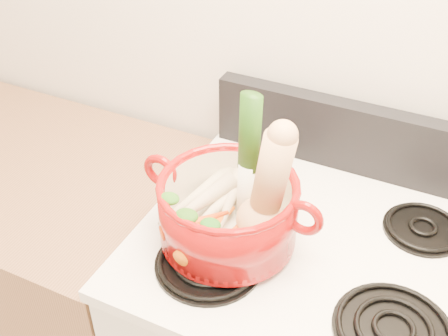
% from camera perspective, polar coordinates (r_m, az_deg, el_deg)
% --- Properties ---
extents(wall_back, '(3.50, 0.02, 2.60)m').
position_cam_1_polar(wall_back, '(1.34, 16.08, 13.14)').
color(wall_back, silver).
rests_on(wall_back, floor).
extents(cooktop, '(0.78, 0.67, 0.03)m').
position_cam_1_polar(cooktop, '(1.25, 9.71, -8.13)').
color(cooktop, white).
rests_on(cooktop, stove_body).
extents(control_backsplash, '(0.76, 0.05, 0.18)m').
position_cam_1_polar(control_backsplash, '(1.42, 13.89, 2.81)').
color(control_backsplash, black).
rests_on(control_backsplash, cooktop).
extents(counter_left, '(1.36, 0.65, 0.90)m').
position_cam_1_polar(counter_left, '(2.05, -21.82, -7.99)').
color(counter_left, brown).
rests_on(counter_left, floor).
extents(burner_front_left, '(0.22, 0.22, 0.02)m').
position_cam_1_polar(burner_front_left, '(1.17, -1.58, -9.54)').
color(burner_front_left, black).
rests_on(burner_front_left, cooktop).
extents(burner_front_right, '(0.22, 0.22, 0.02)m').
position_cam_1_polar(burner_front_right, '(1.11, 16.85, -15.35)').
color(burner_front_right, black).
rests_on(burner_front_right, cooktop).
extents(burner_back_left, '(0.17, 0.17, 0.02)m').
position_cam_1_polar(burner_back_left, '(1.38, 4.12, -1.34)').
color(burner_back_left, black).
rests_on(burner_back_left, cooktop).
extents(burner_back_right, '(0.17, 0.17, 0.02)m').
position_cam_1_polar(burner_back_right, '(1.32, 19.57, -5.71)').
color(burner_back_right, black).
rests_on(burner_back_right, cooktop).
extents(dutch_oven, '(0.30, 0.30, 0.14)m').
position_cam_1_polar(dutch_oven, '(1.17, 0.43, -4.39)').
color(dutch_oven, maroon).
rests_on(dutch_oven, burner_front_left).
extents(pot_handle_left, '(0.08, 0.02, 0.08)m').
position_cam_1_polar(pot_handle_left, '(1.20, -6.49, -0.27)').
color(pot_handle_left, maroon).
rests_on(pot_handle_left, dutch_oven).
extents(pot_handle_right, '(0.08, 0.02, 0.08)m').
position_cam_1_polar(pot_handle_right, '(1.09, 8.12, -5.05)').
color(pot_handle_right, maroon).
rests_on(pot_handle_right, dutch_oven).
extents(squash, '(0.18, 0.16, 0.28)m').
position_cam_1_polar(squash, '(1.08, 4.31, -2.12)').
color(squash, tan).
rests_on(squash, dutch_oven).
extents(leek, '(0.06, 0.06, 0.31)m').
position_cam_1_polar(leek, '(1.12, 2.51, 0.97)').
color(leek, white).
rests_on(leek, dutch_oven).
extents(ginger, '(0.09, 0.08, 0.04)m').
position_cam_1_polar(ginger, '(1.25, 2.40, -2.40)').
color(ginger, tan).
rests_on(ginger, dutch_oven).
extents(parsnip_0, '(0.10, 0.24, 0.07)m').
position_cam_1_polar(parsnip_0, '(1.21, -0.40, -3.61)').
color(parsnip_0, '#F0E9C3').
rests_on(parsnip_0, dutch_oven).
extents(parsnip_1, '(0.12, 0.23, 0.07)m').
position_cam_1_polar(parsnip_1, '(1.23, -2.67, -2.68)').
color(parsnip_1, beige).
rests_on(parsnip_1, dutch_oven).
extents(parsnip_2, '(0.08, 0.21, 0.06)m').
position_cam_1_polar(parsnip_2, '(1.21, 0.78, -2.73)').
color(parsnip_2, beige).
rests_on(parsnip_2, dutch_oven).
extents(parsnip_3, '(0.12, 0.20, 0.06)m').
position_cam_1_polar(parsnip_3, '(1.19, -2.67, -3.54)').
color(parsnip_3, beige).
rests_on(parsnip_3, dutch_oven).
extents(carrot_0, '(0.07, 0.18, 0.05)m').
position_cam_1_polar(carrot_0, '(1.15, -1.64, -6.67)').
color(carrot_0, '#D5600A').
rests_on(carrot_0, dutch_oven).
extents(carrot_1, '(0.12, 0.13, 0.04)m').
position_cam_1_polar(carrot_1, '(1.16, -2.93, -5.68)').
color(carrot_1, '#CB390A').
rests_on(carrot_1, dutch_oven).
extents(carrot_2, '(0.06, 0.17, 0.05)m').
position_cam_1_polar(carrot_2, '(1.13, 1.02, -6.76)').
color(carrot_2, '#BA3A09').
rests_on(carrot_2, dutch_oven).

